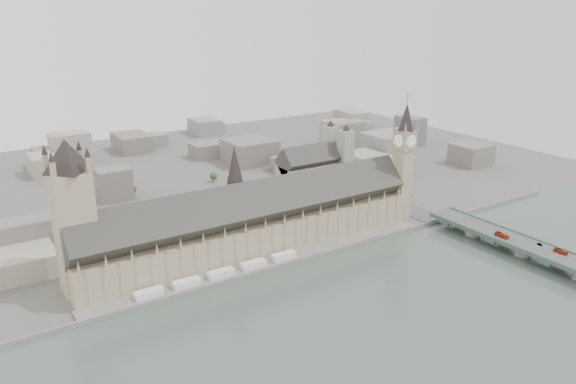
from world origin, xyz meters
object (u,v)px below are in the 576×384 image
red_bus_south (561,251)px  car_approach (411,195)px  westminster_bridge (514,246)px  elizabeth_tower (404,154)px  victoria_tower (73,211)px  westminster_abbey (315,172)px  palace_of_westminster (253,223)px  red_bus_north (502,235)px  car_silver (540,244)px

red_bus_south → car_approach: bearing=88.0°
westminster_bridge → car_approach: car_approach is taller
elizabeth_tower → victoria_tower: 260.64m
westminster_abbey → car_approach: (57.32, -68.69, -14.02)m
palace_of_westminster → car_approach: 168.78m
westminster_bridge → red_bus_south: red_bus_south is taller
palace_of_westminster → victoria_tower: victoria_tower is taller
red_bus_north → red_bus_south: (10.03, -40.74, -0.19)m
palace_of_westminster → car_approach: palace_of_westminster is taller
westminster_bridge → car_approach: (6.25, 113.81, 5.93)m
westminster_abbey → car_silver: westminster_abbey is taller
red_bus_south → westminster_bridge: bearing=97.0°
elizabeth_tower → car_approach: size_ratio=19.26×
elizabeth_tower → red_bus_south: 139.45m
palace_of_westminster → elizabeth_tower: 142.94m
elizabeth_tower → westminster_abbey: 96.91m
elizabeth_tower → car_silver: bearing=-75.4°
victoria_tower → palace_of_westminster: bearing=-3.0°
westminster_bridge → red_bus_south: (4.91, -32.76, 6.50)m
victoria_tower → westminster_bridge: victoria_tower is taller
palace_of_westminster → red_bus_south: palace_of_westminster is taller
car_silver → westminster_abbey: bearing=117.4°
palace_of_westminster → red_bus_north: palace_of_westminster is taller
westminster_bridge → red_bus_south: bearing=-81.5°
palace_of_westminster → westminster_bridge: 195.05m
victoria_tower → red_bus_south: (288.91, -146.26, -43.58)m
red_bus_north → victoria_tower: bearing=160.2°
red_bus_north → car_silver: 26.61m
red_bus_north → car_silver: (10.34, -24.51, -0.90)m
victoria_tower → red_bus_north: size_ratio=8.88×
palace_of_westminster → westminster_bridge: size_ratio=0.82×
westminster_abbey → victoria_tower: bearing=-163.5°
elizabeth_tower → westminster_bridge: (24.00, -95.50, -52.96)m
elizabeth_tower → car_approach: (30.25, 18.31, -47.03)m
elizabeth_tower → car_approach: 58.84m
westminster_bridge → car_approach: size_ratio=58.24×
palace_of_westminster → westminster_bridge: (162.00, -107.20, -17.58)m
red_bus_south → car_silver: (0.31, 16.23, -0.71)m
palace_of_westminster → westminster_abbey: size_ratio=3.90×
car_silver → car_approach: 130.35m
westminster_bridge → car_silver: size_ratio=79.83×
westminster_abbey → car_approach: size_ratio=12.19×
car_approach → car_silver: bearing=-71.8°
westminster_bridge → red_bus_north: (-5.12, 7.98, 6.69)m
westminster_abbey → elizabeth_tower: bearing=-72.7°
palace_of_westminster → westminster_abbey: bearing=34.2°
palace_of_westminster → westminster_abbey: 134.09m
palace_of_westminster → red_bus_south: (166.91, -139.96, -11.08)m
elizabeth_tower → red_bus_south: bearing=-77.3°
red_bus_north → red_bus_south: size_ratio=1.14×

